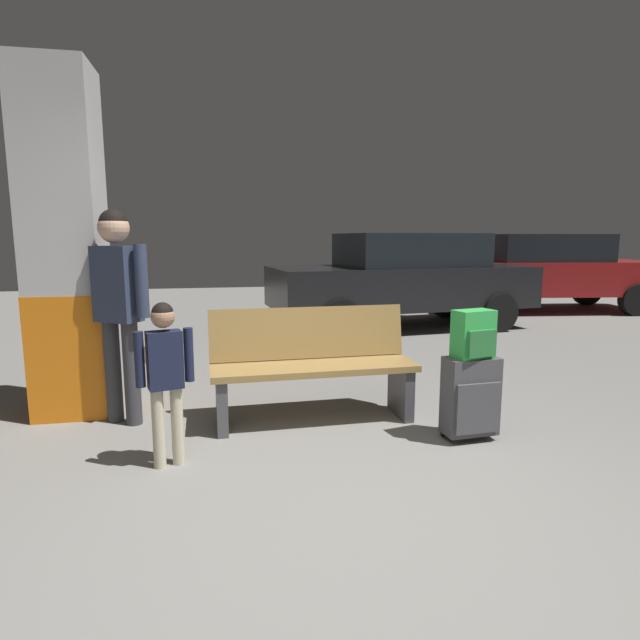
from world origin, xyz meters
TOP-DOWN VIEW (x-y plane):
  - ground_plane at (0.00, 4.00)m, footprint 18.00×18.00m
  - structural_pillar at (-1.77, 2.14)m, footprint 0.57×0.57m
  - bench at (0.13, 1.58)m, footprint 1.61×0.57m
  - suitcase at (1.17, 0.94)m, footprint 0.39×0.25m
  - backpack_bright at (1.17, 0.94)m, footprint 0.31×0.24m
  - child at (-0.92, 0.90)m, footprint 0.35×0.20m
  - adult at (-1.34, 1.78)m, footprint 0.49×0.35m
  - parked_car_near at (2.32, 5.57)m, footprint 4.25×2.11m
  - parked_car_side at (5.83, 6.90)m, footprint 4.28×2.20m

SIDE VIEW (x-z plane):
  - ground_plane at x=0.00m, z-range -0.10..0.00m
  - suitcase at x=1.17m, z-range 0.02..0.62m
  - bench at x=0.13m, z-range 0.00..0.88m
  - child at x=-0.92m, z-range 0.12..1.18m
  - backpack_bright at x=1.17m, z-range 0.60..0.94m
  - parked_car_near at x=2.32m, z-range 0.05..1.56m
  - parked_car_side at x=5.83m, z-range 0.05..1.56m
  - adult at x=-1.34m, z-range 0.19..1.85m
  - structural_pillar at x=-1.77m, z-range -0.01..2.76m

